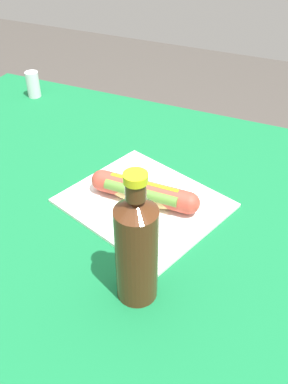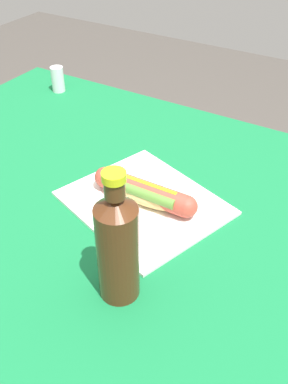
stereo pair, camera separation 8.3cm
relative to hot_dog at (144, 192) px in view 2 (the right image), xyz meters
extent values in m
cylinder|color=brown|center=(0.54, -0.31, -0.43)|extent=(0.07, 0.07, 0.73)
cube|color=brown|center=(0.06, 0.06, -0.05)|extent=(1.12, 0.89, 0.03)
cube|color=#146B38|center=(0.06, 0.06, -0.03)|extent=(1.18, 0.95, 0.00)
cube|color=white|center=(0.00, 0.00, -0.03)|extent=(0.35, 0.32, 0.01)
ellipsoid|color=#DBB26B|center=(0.00, 0.00, 0.00)|extent=(0.17, 0.05, 0.04)
cylinder|color=#B24233|center=(0.00, 0.00, 0.00)|extent=(0.18, 0.04, 0.04)
sphere|color=#B24233|center=(0.09, 0.00, 0.00)|extent=(0.04, 0.04, 0.04)
sphere|color=#B24233|center=(-0.09, 0.00, 0.00)|extent=(0.04, 0.04, 0.04)
cube|color=yellow|center=(0.00, 0.00, 0.02)|extent=(0.14, 0.01, 0.00)
cylinder|color=#568433|center=(0.00, 0.01, 0.01)|extent=(0.15, 0.02, 0.02)
cylinder|color=#4C2814|center=(-0.08, 0.20, 0.05)|extent=(0.06, 0.06, 0.17)
cone|color=#4C2814|center=(-0.08, 0.20, 0.15)|extent=(0.06, 0.06, 0.02)
cylinder|color=#4C2814|center=(-0.08, 0.20, 0.17)|extent=(0.03, 0.03, 0.03)
cylinder|color=yellow|center=(-0.08, 0.20, 0.19)|extent=(0.03, 0.03, 0.01)
cylinder|color=silver|center=(0.48, -0.32, 0.01)|extent=(0.04, 0.04, 0.07)
camera|label=1|loc=(-0.27, 0.60, 0.51)|focal=40.76mm
camera|label=2|loc=(-0.34, 0.56, 0.51)|focal=40.76mm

